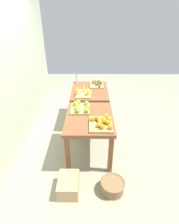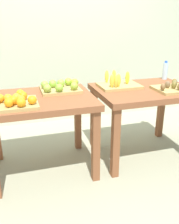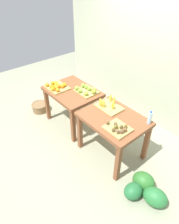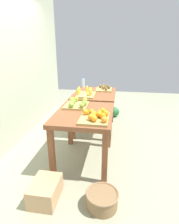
{
  "view_description": "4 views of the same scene",
  "coord_description": "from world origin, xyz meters",
  "px_view_note": "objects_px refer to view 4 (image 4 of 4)",
  "views": [
    {
      "loc": [
        -3.15,
        -0.02,
        2.4
      ],
      "look_at": [
        -0.06,
        -0.0,
        0.58
      ],
      "focal_mm": 28.99,
      "sensor_mm": 36.0,
      "label": 1
    },
    {
      "loc": [
        -0.78,
        -2.36,
        1.52
      ],
      "look_at": [
        -0.04,
        0.05,
        0.57
      ],
      "focal_mm": 40.75,
      "sensor_mm": 36.0,
      "label": 2
    },
    {
      "loc": [
        2.26,
        -1.93,
        2.78
      ],
      "look_at": [
        -0.01,
        -0.02,
        0.59
      ],
      "focal_mm": 32.6,
      "sensor_mm": 36.0,
      "label": 3
    },
    {
      "loc": [
        -2.98,
        -0.46,
        1.69
      ],
      "look_at": [
        -0.05,
        0.0,
        0.61
      ],
      "focal_mm": 29.97,
      "sensor_mm": 36.0,
      "label": 4
    }
  ],
  "objects_px": {
    "apple_bin": "(77,104)",
    "cardboard_produce_box": "(45,191)",
    "orange_bin": "(96,116)",
    "display_table_right": "(94,99)",
    "banana_crate": "(86,94)",
    "watermelon_pile": "(108,110)",
    "wicker_basket": "(102,199)",
    "kiwi_bin": "(104,89)",
    "water_bottle": "(83,83)",
    "display_table_left": "(84,120)"
  },
  "relations": [
    {
      "from": "kiwi_bin",
      "to": "water_bottle",
      "type": "relative_size",
      "value": 1.63
    },
    {
      "from": "display_table_right",
      "to": "wicker_basket",
      "type": "relative_size",
      "value": 2.88
    },
    {
      "from": "watermelon_pile",
      "to": "wicker_basket",
      "type": "relative_size",
      "value": 1.86
    },
    {
      "from": "display_table_right",
      "to": "orange_bin",
      "type": "height_order",
      "value": "orange_bin"
    },
    {
      "from": "watermelon_pile",
      "to": "cardboard_produce_box",
      "type": "bearing_deg",
      "value": 169.7
    },
    {
      "from": "orange_bin",
      "to": "display_table_right",
      "type": "bearing_deg",
      "value": 8.13
    },
    {
      "from": "apple_bin",
      "to": "cardboard_produce_box",
      "type": "bearing_deg",
      "value": 172.54
    },
    {
      "from": "display_table_left",
      "to": "banana_crate",
      "type": "bearing_deg",
      "value": 8.24
    },
    {
      "from": "wicker_basket",
      "to": "cardboard_produce_box",
      "type": "relative_size",
      "value": 0.9
    },
    {
      "from": "watermelon_pile",
      "to": "display_table_right",
      "type": "bearing_deg",
      "value": 166.38
    },
    {
      "from": "display_table_right",
      "to": "kiwi_bin",
      "type": "relative_size",
      "value": 2.84
    },
    {
      "from": "display_table_right",
      "to": "banana_crate",
      "type": "relative_size",
      "value": 2.36
    },
    {
      "from": "apple_bin",
      "to": "kiwi_bin",
      "type": "bearing_deg",
      "value": -16.21
    },
    {
      "from": "display_table_right",
      "to": "watermelon_pile",
      "type": "bearing_deg",
      "value": -13.62
    },
    {
      "from": "apple_bin",
      "to": "kiwi_bin",
      "type": "distance_m",
      "value": 1.17
    },
    {
      "from": "kiwi_bin",
      "to": "apple_bin",
      "type": "bearing_deg",
      "value": 163.79
    },
    {
      "from": "display_table_right",
      "to": "water_bottle",
      "type": "xyz_separation_m",
      "value": [
        0.44,
        0.31,
        0.22
      ]
    },
    {
      "from": "display_table_left",
      "to": "cardboard_produce_box",
      "type": "height_order",
      "value": "display_table_left"
    },
    {
      "from": "display_table_left",
      "to": "display_table_right",
      "type": "relative_size",
      "value": 1.0
    },
    {
      "from": "banana_crate",
      "to": "water_bottle",
      "type": "bearing_deg",
      "value": 14.86
    },
    {
      "from": "display_table_right",
      "to": "banana_crate",
      "type": "bearing_deg",
      "value": 153.73
    },
    {
      "from": "apple_bin",
      "to": "banana_crate",
      "type": "relative_size",
      "value": 0.97
    },
    {
      "from": "display_table_left",
      "to": "wicker_basket",
      "type": "relative_size",
      "value": 2.88
    },
    {
      "from": "display_table_left",
      "to": "apple_bin",
      "type": "distance_m",
      "value": 0.33
    },
    {
      "from": "orange_bin",
      "to": "apple_bin",
      "type": "xyz_separation_m",
      "value": [
        0.48,
        0.35,
        -0.0
      ]
    },
    {
      "from": "display_table_left",
      "to": "kiwi_bin",
      "type": "bearing_deg",
      "value": -7.03
    },
    {
      "from": "watermelon_pile",
      "to": "wicker_basket",
      "type": "height_order",
      "value": "watermelon_pile"
    },
    {
      "from": "banana_crate",
      "to": "watermelon_pile",
      "type": "relative_size",
      "value": 0.65
    },
    {
      "from": "apple_bin",
      "to": "cardboard_produce_box",
      "type": "height_order",
      "value": "apple_bin"
    },
    {
      "from": "watermelon_pile",
      "to": "cardboard_produce_box",
      "type": "height_order",
      "value": "watermelon_pile"
    },
    {
      "from": "display_table_left",
      "to": "apple_bin",
      "type": "bearing_deg",
      "value": 34.09
    },
    {
      "from": "display_table_left",
      "to": "water_bottle",
      "type": "relative_size",
      "value": 4.64
    },
    {
      "from": "display_table_right",
      "to": "watermelon_pile",
      "type": "xyz_separation_m",
      "value": [
        0.92,
        -0.22,
        -0.54
      ]
    },
    {
      "from": "display_table_right",
      "to": "kiwi_bin",
      "type": "distance_m",
      "value": 0.33
    },
    {
      "from": "water_bottle",
      "to": "watermelon_pile",
      "type": "relative_size",
      "value": 0.33
    },
    {
      "from": "display_table_right",
      "to": "banana_crate",
      "type": "distance_m",
      "value": 0.32
    },
    {
      "from": "apple_bin",
      "to": "water_bottle",
      "type": "bearing_deg",
      "value": 6.46
    },
    {
      "from": "cardboard_produce_box",
      "to": "banana_crate",
      "type": "bearing_deg",
      "value": -5.86
    },
    {
      "from": "water_bottle",
      "to": "watermelon_pile",
      "type": "distance_m",
      "value": 1.04
    },
    {
      "from": "wicker_basket",
      "to": "cardboard_produce_box",
      "type": "xyz_separation_m",
      "value": [
        0.0,
        0.65,
        0.02
      ]
    },
    {
      "from": "orange_bin",
      "to": "apple_bin",
      "type": "distance_m",
      "value": 0.6
    },
    {
      "from": "display_table_right",
      "to": "watermelon_pile",
      "type": "height_order",
      "value": "display_table_right"
    },
    {
      "from": "banana_crate",
      "to": "watermelon_pile",
      "type": "height_order",
      "value": "banana_crate"
    },
    {
      "from": "watermelon_pile",
      "to": "cardboard_produce_box",
      "type": "distance_m",
      "value": 2.92
    },
    {
      "from": "display_table_left",
      "to": "watermelon_pile",
      "type": "bearing_deg",
      "value": -6.22
    },
    {
      "from": "water_bottle",
      "to": "cardboard_produce_box",
      "type": "distance_m",
      "value": 2.52
    },
    {
      "from": "apple_bin",
      "to": "water_bottle",
      "type": "xyz_separation_m",
      "value": [
        1.33,
        0.15,
        0.06
      ]
    },
    {
      "from": "display_table_right",
      "to": "cardboard_produce_box",
      "type": "relative_size",
      "value": 2.6
    },
    {
      "from": "cardboard_produce_box",
      "to": "apple_bin",
      "type": "bearing_deg",
      "value": -7.46
    },
    {
      "from": "orange_bin",
      "to": "watermelon_pile",
      "type": "xyz_separation_m",
      "value": [
        2.28,
        -0.03,
        -0.7
      ]
    }
  ]
}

